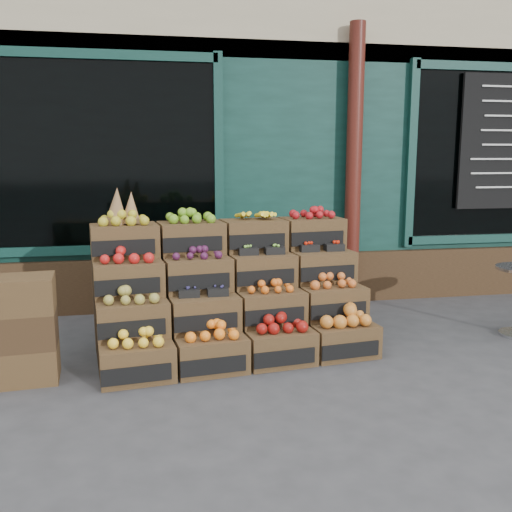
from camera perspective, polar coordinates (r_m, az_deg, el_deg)
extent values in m
plane|color=#3B3B3E|center=(4.74, 4.03, -11.57)|extent=(60.00, 60.00, 0.00)
cube|color=#10362E|center=(9.55, -3.95, 13.95)|extent=(12.00, 6.00, 4.80)
cube|color=#10362E|center=(6.61, -0.80, 7.93)|extent=(12.00, 0.12, 3.00)
cube|color=#3A2717|center=(6.69, -0.67, -2.42)|extent=(12.00, 0.18, 0.60)
cube|color=black|center=(6.45, -15.04, 9.76)|extent=(2.40, 0.06, 2.00)
cube|color=black|center=(7.76, 23.60, 9.26)|extent=(2.40, 0.06, 2.00)
cylinder|color=#4D1911|center=(6.73, 9.74, 8.67)|extent=(0.18, 0.18, 3.20)
cube|color=black|center=(7.70, 24.02, 10.35)|extent=(1.30, 0.04, 1.60)
cube|color=#4D361E|center=(4.65, -11.82, -10.29)|extent=(0.62, 0.46, 0.29)
cube|color=black|center=(4.47, -11.52, -11.55)|extent=(0.52, 0.08, 0.13)
cube|color=yellow|center=(4.59, -11.90, -8.08)|extent=(0.49, 0.35, 0.09)
cube|color=#4D361E|center=(4.74, -4.56, -9.71)|extent=(0.62, 0.46, 0.29)
cube|color=black|center=(4.56, -3.93, -10.91)|extent=(0.52, 0.08, 0.13)
cube|color=orange|center=(4.68, -4.59, -7.48)|extent=(0.49, 0.35, 0.10)
cube|color=#4D361E|center=(4.90, 2.31, -9.02)|extent=(0.62, 0.46, 0.29)
cube|color=black|center=(4.72, 3.20, -10.14)|extent=(0.52, 0.08, 0.13)
cube|color=maroon|center=(4.84, 2.33, -6.81)|extent=(0.49, 0.35, 0.11)
cube|color=#4D361E|center=(5.13, 8.63, -8.27)|extent=(0.62, 0.46, 0.29)
cube|color=black|center=(4.96, 9.72, -9.29)|extent=(0.52, 0.08, 0.13)
cube|color=orange|center=(5.06, 8.70, -6.01)|extent=(0.49, 0.35, 0.13)
cube|color=#4D361E|center=(4.79, -12.25, -6.10)|extent=(0.62, 0.46, 0.29)
cube|color=black|center=(4.60, -11.98, -7.15)|extent=(0.52, 0.08, 0.13)
cube|color=olive|center=(4.74, -12.33, -3.87)|extent=(0.49, 0.35, 0.10)
cube|color=#4D361E|center=(4.88, -5.26, -5.62)|extent=(0.62, 0.46, 0.29)
cube|color=black|center=(4.69, -4.69, -6.63)|extent=(0.52, 0.08, 0.13)
cube|color=#27234F|center=(4.84, -5.29, -3.80)|extent=(0.49, 0.35, 0.03)
cube|color=#4D361E|center=(5.04, 1.39, -5.09)|extent=(0.62, 0.46, 0.29)
cube|color=black|center=(4.85, 2.21, -6.03)|extent=(0.52, 0.08, 0.13)
cube|color=orange|center=(4.99, 1.40, -3.07)|extent=(0.49, 0.35, 0.08)
cube|color=#4D361E|center=(5.25, 7.55, -4.53)|extent=(0.62, 0.46, 0.29)
cube|color=black|center=(5.08, 8.56, -5.40)|extent=(0.52, 0.08, 0.13)
cube|color=#CD5E24|center=(5.21, 7.59, -2.52)|extent=(0.49, 0.35, 0.09)
cube|color=#4D361E|center=(4.96, -12.65, -2.16)|extent=(0.62, 0.46, 0.29)
cube|color=black|center=(4.76, -12.40, -3.02)|extent=(0.52, 0.08, 0.13)
cube|color=red|center=(4.92, -12.73, 0.02)|extent=(0.49, 0.35, 0.10)
cube|color=#4D361E|center=(5.04, -5.90, -1.77)|extent=(0.62, 0.46, 0.29)
cube|color=black|center=(4.85, -5.38, -2.59)|extent=(0.52, 0.08, 0.13)
cube|color=#431637|center=(5.01, -5.94, 0.24)|extent=(0.49, 0.35, 0.07)
cube|color=#4D361E|center=(5.19, 0.53, -1.37)|extent=(0.62, 0.46, 0.29)
cube|color=black|center=(5.00, 1.28, -2.15)|extent=(0.52, 0.08, 0.13)
cube|color=#7ABD3E|center=(5.16, 0.53, 0.36)|extent=(0.49, 0.35, 0.03)
cube|color=#4D361E|center=(5.41, 6.53, -0.99)|extent=(0.62, 0.46, 0.29)
cube|color=black|center=(5.22, 7.47, -1.71)|extent=(0.52, 0.08, 0.13)
cube|color=red|center=(5.38, 6.56, 0.71)|extent=(0.49, 0.35, 0.04)
cube|color=#4D361E|center=(5.15, -13.01, 1.50)|extent=(0.62, 0.46, 0.29)
cube|color=black|center=(4.94, -12.79, 0.83)|extent=(0.52, 0.08, 0.13)
cube|color=gold|center=(5.12, -13.10, 3.62)|extent=(0.49, 0.35, 0.10)
cube|color=#4D361E|center=(5.23, -6.51, 1.82)|extent=(0.62, 0.46, 0.29)
cube|color=black|center=(5.03, -6.03, 1.17)|extent=(0.52, 0.08, 0.13)
cube|color=#649A20|center=(5.20, -6.55, 3.91)|extent=(0.49, 0.35, 0.10)
cube|color=#4D361E|center=(5.37, -0.28, 2.11)|extent=(0.62, 0.46, 0.29)
cube|color=black|center=(5.18, 0.43, 1.49)|extent=(0.52, 0.08, 0.13)
cube|color=yellow|center=(5.35, -0.28, 4.09)|extent=(0.49, 0.35, 0.09)
cube|color=#4D361E|center=(5.58, 5.57, 2.35)|extent=(0.62, 0.46, 0.29)
cube|color=black|center=(5.39, 6.45, 1.76)|extent=(0.52, 0.08, 0.13)
cube|color=#A81419|center=(5.56, 5.60, 4.25)|extent=(0.49, 0.35, 0.08)
cube|color=#3A2717|center=(5.03, -1.86, -8.50)|extent=(2.39, 0.68, 0.29)
cube|color=#3A2717|center=(5.21, -2.60, -6.20)|extent=(2.39, 0.68, 0.57)
cube|color=#3A2717|center=(5.40, -3.29, -4.05)|extent=(2.39, 0.68, 0.86)
cone|color=olive|center=(5.11, -13.77, 4.90)|extent=(0.20, 0.20, 0.33)
cone|color=olive|center=(5.16, -12.38, 4.74)|extent=(0.18, 0.18, 0.29)
cube|color=#4D361E|center=(4.88, -22.42, -9.96)|extent=(0.59, 0.43, 0.28)
cube|color=#3A2717|center=(4.79, -22.64, -6.82)|extent=(0.59, 0.43, 0.28)
cube|color=#4D361E|center=(4.72, -22.87, -3.59)|extent=(0.59, 0.43, 0.28)
imported|color=#175319|center=(7.05, -15.64, 3.92)|extent=(0.87, 0.70, 2.07)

